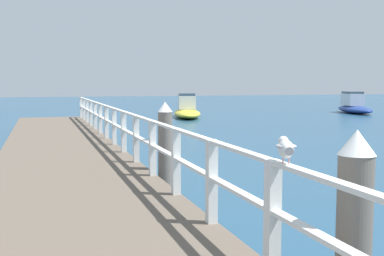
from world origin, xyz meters
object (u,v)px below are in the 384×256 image
(seagull_foreground, at_px, (286,148))
(boat_0, at_px, (354,106))
(dock_piling_far, at_px, (165,147))
(boat_2, at_px, (187,109))
(dock_piling_near, at_px, (354,242))

(seagull_foreground, relative_size, boat_0, 0.08)
(dock_piling_far, xyz_separation_m, boat_0, (19.61, 20.17, -0.39))
(boat_2, bearing_deg, dock_piling_near, -90.54)
(dock_piling_far, xyz_separation_m, boat_2, (6.63, 19.80, -0.40))
(dock_piling_near, xyz_separation_m, seagull_foreground, (-0.38, 0.43, 0.71))
(dock_piling_near, distance_m, seagull_foreground, 0.91)
(dock_piling_near, xyz_separation_m, dock_piling_far, (0.00, 5.85, 0.00))
(seagull_foreground, bearing_deg, dock_piling_near, -26.86)
(dock_piling_near, distance_m, dock_piling_far, 5.85)
(dock_piling_near, height_order, boat_0, dock_piling_near)
(dock_piling_near, xyz_separation_m, boat_2, (6.63, 25.65, -0.40))
(seagull_foreground, bearing_deg, boat_2, 96.24)
(dock_piling_far, relative_size, seagull_foreground, 3.92)
(seagull_foreground, height_order, boat_2, seagull_foreground)
(dock_piling_near, xyz_separation_m, boat_0, (19.61, 26.02, -0.39))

